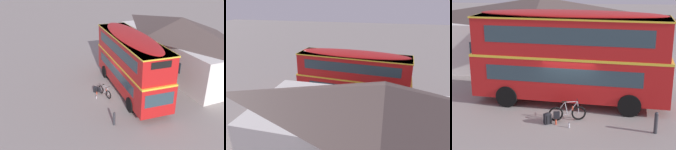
# 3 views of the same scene
# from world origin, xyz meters

# --- Properties ---
(ground_plane) EXTENTS (120.00, 120.00, 0.00)m
(ground_plane) POSITION_xyz_m (0.00, 0.00, 0.00)
(ground_plane) COLOR gray
(double_decker_bus) EXTENTS (10.03, 3.43, 4.79)m
(double_decker_bus) POSITION_xyz_m (0.01, 1.10, 2.64)
(double_decker_bus) COLOR black
(double_decker_bus) RESTS_ON ground
(touring_bicycle) EXTENTS (1.71, 0.69, 0.98)m
(touring_bicycle) POSITION_xyz_m (0.01, -1.20, 0.37)
(touring_bicycle) COLOR black
(touring_bicycle) RESTS_ON ground
(backpack_on_ground) EXTENTS (0.38, 0.36, 0.53)m
(backpack_on_ground) POSITION_xyz_m (-0.78, -1.61, 0.27)
(backpack_on_ground) COLOR black
(backpack_on_ground) RESTS_ON ground
(water_bottle_clear_plastic) EXTENTS (0.07, 0.07, 0.24)m
(water_bottle_clear_plastic) POSITION_xyz_m (0.22, -1.92, 0.11)
(water_bottle_clear_plastic) COLOR silver
(water_bottle_clear_plastic) RESTS_ON ground
(water_bottle_red_squeeze) EXTENTS (0.08, 0.08, 0.26)m
(water_bottle_red_squeeze) POSITION_xyz_m (-0.39, -1.66, 0.12)
(water_bottle_red_squeeze) COLOR #D84C33
(water_bottle_red_squeeze) RESTS_ON ground
(pub_building) EXTENTS (14.99, 6.59, 4.95)m
(pub_building) POSITION_xyz_m (-2.64, 7.96, 2.53)
(pub_building) COLOR silver
(pub_building) RESTS_ON ground
(kerb_bollard) EXTENTS (0.16, 0.16, 0.97)m
(kerb_bollard) POSITION_xyz_m (3.92, -2.07, 0.50)
(kerb_bollard) COLOR #333338
(kerb_bollard) RESTS_ON ground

